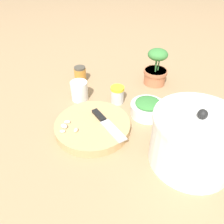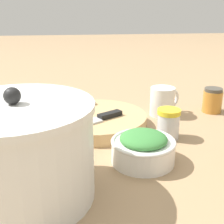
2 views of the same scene
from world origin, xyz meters
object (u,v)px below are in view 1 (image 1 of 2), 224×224
Objects in this scene: coffee_mug at (79,90)px; potted_herb at (156,69)px; garlic_cloves at (67,127)px; chef_knife at (106,123)px; cutting_board at (93,126)px; honey_jar at (80,74)px; stock_pot at (194,140)px; herb_bowl at (148,107)px; spice_jar at (117,95)px.

potted_herb is (-0.13, 0.36, 0.03)m from coffee_mug.
chef_knife is at bearing 98.35° from garlic_cloves.
cutting_board is 0.37m from honey_jar.
potted_herb is (-0.48, -0.02, -0.01)m from stock_pot.
garlic_cloves is 0.52m from potted_herb.
herb_bowl reaches higher than garlic_cloves.
stock_pot is 1.50× the size of potted_herb.
cutting_board is 3.65× the size of spice_jar.
chef_knife is 0.39m from honey_jar.
coffee_mug is at bearing -92.81° from chef_knife.
potted_herb is (0.03, 0.37, 0.04)m from honey_jar.
honey_jar is (-0.28, -0.29, 0.00)m from herb_bowl.
cutting_board is at bearing -68.30° from herb_bowl.
garlic_cloves is 0.39m from honey_jar.
stock_pot is at bearing 2.54° from potted_herb.
chef_knife is 1.30× the size of herb_bowl.
honey_jar is at bearing -133.92° from herb_bowl.
chef_knife is 0.19m from spice_jar.
honey_jar reaches higher than chef_knife.
garlic_cloves is 0.38× the size of potted_herb.
spice_jar is (-0.20, 0.19, -0.00)m from garlic_cloves.
coffee_mug is 0.52m from stock_pot.
spice_jar is 0.26m from honey_jar.
coffee_mug is (-0.03, -0.17, 0.00)m from spice_jar.
cutting_board is 4.13× the size of garlic_cloves.
herb_bowl is 0.26m from potted_herb.
potted_herb reaches higher than cutting_board.
cutting_board is at bearing 17.71° from coffee_mug.
chef_knife is 0.42m from potted_herb.
garlic_cloves is (0.03, -0.09, 0.02)m from cutting_board.
cutting_board is 0.20m from spice_jar.
honey_jar is at bearing -95.33° from potted_herb.
potted_herb is (-0.34, 0.24, 0.04)m from chef_knife.
herb_bowl is at bearing 46.08° from honey_jar.
spice_jar is at bearing 42.36° from honey_jar.
honey_jar is 0.65m from stock_pot.
spice_jar is at bearing -146.95° from stock_pot.
garlic_cloves is at bearing -69.71° from herb_bowl.
herb_bowl is at bearing -158.00° from stock_pot.
chef_knife is at bearing -118.85° from stock_pot.
garlic_cloves reaches higher than cutting_board.
stock_pot is (0.52, 0.39, 0.05)m from honey_jar.
honey_jar is at bearing -168.39° from cutting_board.
chef_knife is at bearing -15.85° from spice_jar.
cutting_board is 0.35m from stock_pot.
garlic_cloves is at bearing -22.58° from chef_knife.
herb_bowl is 1.82× the size of spice_jar.
garlic_cloves is at bearing -5.64° from coffee_mug.
honey_jar is (-0.16, -0.01, -0.01)m from coffee_mug.
stock_pot is 0.49m from potted_herb.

